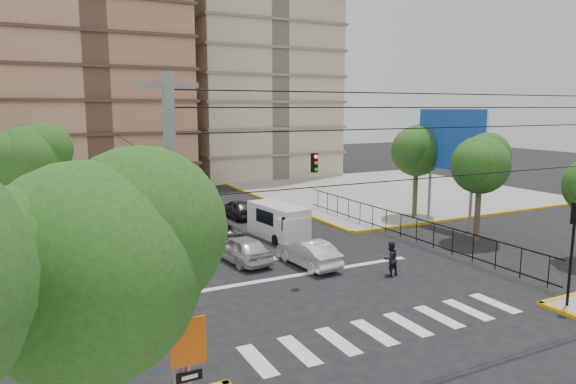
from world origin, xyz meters
TOP-DOWN VIEW (x-y plane):
  - ground at (0.00, 0.00)m, footprint 160.00×160.00m
  - sidewalk_ne at (20.00, 20.00)m, footprint 26.00×26.00m
  - crosswalk_stripes at (0.00, -6.00)m, footprint 12.00×2.40m
  - stop_line at (0.00, 1.20)m, footprint 13.00×0.40m
  - park_fence at (9.00, 4.50)m, footprint 0.10×22.50m
  - billboard at (14.45, 6.00)m, footprint 0.36×6.20m
  - tree_sw_near at (-10.90, -9.99)m, footprint 5.63×4.60m
  - tree_park_a at (13.08, 2.01)m, footprint 4.41×3.60m
  - tree_park_c at (14.09, 9.01)m, footprint 4.65×3.80m
  - tree_tudor at (-11.90, 16.01)m, footprint 5.39×4.40m
  - traffic_light_se at (7.80, -7.80)m, footprint 0.28×0.22m
  - traffic_light_nw at (-7.80, 7.80)m, footprint 0.28×0.22m
  - traffic_light_hanging at (0.00, -2.04)m, footprint 18.00×9.12m
  - utility_pole_sw at (-9.00, -9.00)m, footprint 1.40×0.28m
  - district_sign at (-8.80, -9.24)m, footprint 0.90×0.12m
  - van_right_lane at (2.18, 8.15)m, footprint 2.44×5.03m
  - van_left_lane at (-2.23, 20.52)m, footprint 2.59×5.42m
  - car_silver_front_left at (-1.91, 4.54)m, footprint 2.33×4.61m
  - car_white_front_right at (1.01, 2.29)m, footprint 1.86×4.43m
  - car_grey_mid_left at (-1.58, 9.61)m, footprint 2.24×4.76m
  - car_silver_rear_left at (-1.62, 15.11)m, footprint 2.18×5.29m
  - car_darkgrey_mid_right at (2.10, 15.37)m, footprint 2.08×4.35m
  - car_white_rear_right at (1.31, 20.00)m, footprint 1.84×4.18m
  - pedestrian_crosswalk at (3.90, -0.95)m, footprint 0.90×0.73m

SIDE VIEW (x-z plane):
  - ground at x=0.00m, z-range 0.00..0.00m
  - park_fence at x=9.00m, z-range -0.83..0.83m
  - crosswalk_stripes at x=0.00m, z-range 0.00..0.01m
  - stop_line at x=0.00m, z-range 0.00..0.01m
  - sidewalk_ne at x=20.00m, z-range 0.00..0.15m
  - car_grey_mid_left at x=-1.58m, z-range 0.00..1.31m
  - car_white_rear_right at x=1.31m, z-range 0.00..1.34m
  - car_white_front_right at x=1.01m, z-range 0.00..1.42m
  - car_darkgrey_mid_right at x=2.10m, z-range 0.00..1.43m
  - car_silver_front_left at x=-1.91m, z-range 0.00..1.51m
  - car_silver_rear_left at x=-1.62m, z-range 0.00..1.53m
  - pedestrian_crosswalk at x=3.90m, z-range 0.00..1.75m
  - van_right_lane at x=2.18m, z-range -0.03..2.15m
  - van_left_lane at x=-2.23m, z-range -0.03..2.32m
  - district_sign at x=-8.80m, z-range 0.85..4.05m
  - traffic_light_se at x=7.80m, z-range 0.91..5.31m
  - traffic_light_nw at x=-7.80m, z-range 0.91..5.31m
  - utility_pole_sw at x=-9.00m, z-range 0.27..9.27m
  - tree_park_a at x=13.08m, z-range 1.60..8.42m
  - tree_tudor at x=-11.90m, z-range 1.50..8.93m
  - tree_sw_near at x=-10.90m, z-range 1.48..9.06m
  - tree_park_c at x=14.09m, z-range 1.71..8.96m
  - traffic_light_hanging at x=0.00m, z-range 5.44..6.36m
  - billboard at x=14.45m, z-range 1.95..10.05m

